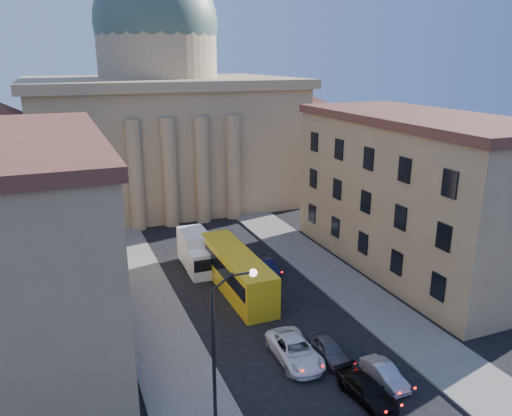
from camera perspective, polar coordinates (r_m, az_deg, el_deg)
The scene contains 13 objects.
sidewalk_left at distance 38.42m, azimuth -10.78°, elevation -14.01°, with size 5.00×60.00×0.15m, color #5D5A55.
sidewalk_right at distance 44.26m, azimuth 11.61°, elevation -9.71°, with size 5.00×60.00×0.15m, color #5D5A55.
church at distance 71.94m, azimuth -10.73°, elevation 10.34°, with size 68.02×28.76×36.60m.
building_left at distance 38.68m, azimuth -25.05°, elevation -3.14°, with size 11.60×26.60×14.70m.
building_right at distance 49.63m, azimuth 17.79°, elevation 1.80°, with size 11.60×26.60×14.70m.
street_lamp at distance 27.71m, azimuth -3.83°, elevation -14.24°, with size 2.62×0.44×8.83m.
car_right_near at distance 33.81m, azimuth 14.47°, elevation -17.89°, with size 1.29×3.70×1.22m, color #97999E.
car_left_mid at distance 34.86m, azimuth 4.46°, elevation -15.90°, with size 2.52×5.47×1.52m, color white.
car_right_mid at distance 32.19m, azimuth 12.56°, elevation -19.66°, with size 1.78×4.38×1.27m, color black.
car_right_far at distance 35.39m, azimuth 8.35°, elevation -15.66°, with size 1.58×3.93×1.34m, color #4B4B50.
car_right_distant at distance 47.57m, azimuth 1.40°, elevation -6.71°, with size 1.30×3.72×1.22m, color black.
city_bus at distance 43.70m, azimuth -2.28°, elevation -7.12°, with size 2.94×12.33×3.47m.
box_truck at distance 48.45m, azimuth -6.75°, elevation -5.06°, with size 2.55×6.31×3.45m.
Camera 1 is at (-14.21, -14.64, 19.53)m, focal length 35.00 mm.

